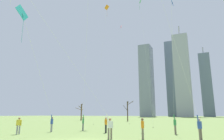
# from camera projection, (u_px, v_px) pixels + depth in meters

# --- Properties ---
(kite_flyer_foreground_left_teal) EXTENTS (3.44, 8.84, 10.53)m
(kite_flyer_foreground_left_teal) POSITION_uv_depth(u_px,v_px,m) (47.00, 104.00, 20.87)
(kite_flyer_foreground_left_teal) COLOR gray
(kite_flyer_foreground_left_teal) RESTS_ON ground
(kite_flyer_foreground_right_red) EXTENTS (3.20, 4.99, 14.14)m
(kite_flyer_foreground_right_red) POSITION_uv_depth(u_px,v_px,m) (186.00, 82.00, 15.09)
(kite_flyer_foreground_right_red) COLOR #726656
(kite_flyer_foreground_right_red) RESTS_ON ground
(kite_flyer_far_back_yellow) EXTENTS (6.25, 9.61, 19.69)m
(kite_flyer_far_back_yellow) POSITION_uv_depth(u_px,v_px,m) (84.00, 95.00, 23.05)
(kite_flyer_far_back_yellow) COLOR #33384C
(kite_flyer_far_back_yellow) RESTS_ON ground
(kite_flyer_midfield_right_white) EXTENTS (4.90, 7.49, 11.93)m
(kite_flyer_midfield_right_white) POSITION_uv_depth(u_px,v_px,m) (90.00, 96.00, 15.38)
(kite_flyer_midfield_right_white) COLOR #726656
(kite_flyer_midfield_right_white) RESTS_ON ground
(kite_flyer_midfield_left_blue) EXTENTS (1.20, 4.97, 12.57)m
(kite_flyer_midfield_left_blue) POSITION_uv_depth(u_px,v_px,m) (174.00, 105.00, 19.50)
(kite_flyer_midfield_left_blue) COLOR #726656
(kite_flyer_midfield_left_blue) RESTS_ON ground
(bystander_strolling_midfield) EXTENTS (0.45, 0.34, 1.62)m
(bystander_strolling_midfield) POSITION_uv_depth(u_px,v_px,m) (19.00, 125.00, 19.70)
(bystander_strolling_midfield) COLOR gray
(bystander_strolling_midfield) RESTS_ON ground
(bystander_watching_nearby) EXTENTS (0.32, 0.48, 1.62)m
(bystander_watching_nearby) POSITION_uv_depth(u_px,v_px,m) (143.00, 127.00, 15.93)
(bystander_watching_nearby) COLOR #726656
(bystander_watching_nearby) RESTS_ON ground
(bystander_far_off_by_trees) EXTENTS (0.37, 0.41, 1.62)m
(bystander_far_off_by_trees) POSITION_uv_depth(u_px,v_px,m) (106.00, 124.00, 21.24)
(bystander_far_off_by_trees) COLOR black
(bystander_far_off_by_trees) RESTS_ON ground
(distant_kite_drifting_left_orange) EXTENTS (2.84, 0.83, 23.55)m
(distant_kite_drifting_left_orange) POSITION_uv_depth(u_px,v_px,m) (106.00, 16.00, 40.13)
(distant_kite_drifting_left_orange) COLOR orange
(distant_kite_drifting_left_orange) RESTS_ON ground
(distant_kite_drifting_right_pink) EXTENTS (3.21, 4.17, 23.56)m
(distant_kite_drifting_right_pink) POSITION_uv_depth(u_px,v_px,m) (122.00, 37.00, 48.54)
(distant_kite_drifting_right_pink) COLOR pink
(distant_kite_drifting_right_pink) RESTS_ON ground
(distant_kite_low_near_trees_green) EXTENTS (2.15, 2.83, 22.51)m
(distant_kite_low_near_trees_green) POSITION_uv_depth(u_px,v_px,m) (141.00, 12.00, 35.83)
(distant_kite_low_near_trees_green) COLOR green
(distant_kite_low_near_trees_green) RESTS_ON ground
(bare_tree_right_of_center) EXTENTS (2.88, 2.55, 5.15)m
(bare_tree_right_of_center) POSITION_uv_depth(u_px,v_px,m) (81.00, 111.00, 62.30)
(bare_tree_right_of_center) COLOR brown
(bare_tree_right_of_center) RESTS_ON ground
(bare_tree_far_right_edge) EXTENTS (2.56, 1.48, 5.50)m
(bare_tree_far_right_edge) POSITION_uv_depth(u_px,v_px,m) (128.00, 110.00, 54.97)
(bare_tree_far_right_edge) COLOR #423326
(bare_tree_far_right_edge) RESTS_ON ground
(skyline_mid_tower_left) EXTENTS (11.81, 6.13, 62.66)m
(skyline_mid_tower_left) POSITION_uv_depth(u_px,v_px,m) (174.00, 78.00, 165.96)
(skyline_mid_tower_left) COLOR slate
(skyline_mid_tower_left) RESTS_ON ground
(skyline_wide_slab) EXTENTS (9.01, 11.94, 54.81)m
(skyline_wide_slab) POSITION_uv_depth(u_px,v_px,m) (147.00, 80.00, 154.97)
(skyline_wide_slab) COLOR gray
(skyline_wide_slab) RESTS_ON ground
(skyline_tall_tower) EXTENTS (7.78, 11.07, 52.86)m
(skyline_tall_tower) POSITION_uv_depth(u_px,v_px,m) (206.00, 85.00, 150.05)
(skyline_tall_tower) COLOR slate
(skyline_tall_tower) RESTS_ON ground
(skyline_short_annex) EXTENTS (10.71, 7.40, 66.62)m
(skyline_short_annex) POSITION_uv_depth(u_px,v_px,m) (182.00, 74.00, 142.90)
(skyline_short_annex) COLOR #9EA3AD
(skyline_short_annex) RESTS_ON ground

